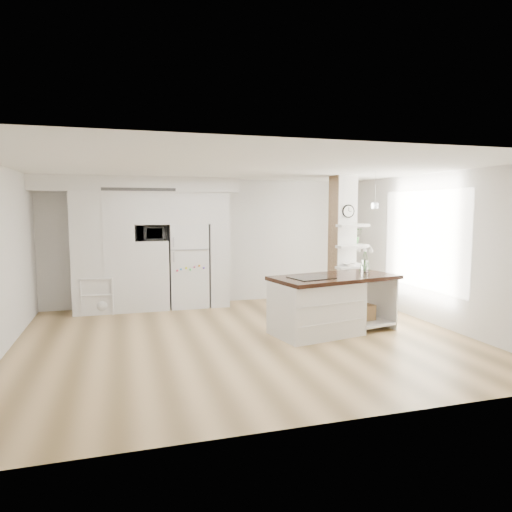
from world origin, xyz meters
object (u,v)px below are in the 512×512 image
at_px(refrigerator, 188,266).
at_px(kitchen_island, 322,304).
at_px(floor_plant_a, 367,298).
at_px(bookshelf, 99,298).

relative_size(refrigerator, kitchen_island, 0.77).
bearing_deg(kitchen_island, refrigerator, 112.41).
distance_m(refrigerator, floor_plant_a, 3.81).
bearing_deg(bookshelf, floor_plant_a, -8.75).
relative_size(refrigerator, bookshelf, 2.39).
xyz_separation_m(refrigerator, kitchen_island, (1.83, -2.73, -0.38)).
distance_m(kitchen_island, bookshelf, 4.43).
height_order(refrigerator, floor_plant_a, refrigerator).
xyz_separation_m(bookshelf, floor_plant_a, (5.31, -1.10, -0.09)).
height_order(kitchen_island, floor_plant_a, kitchen_island).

